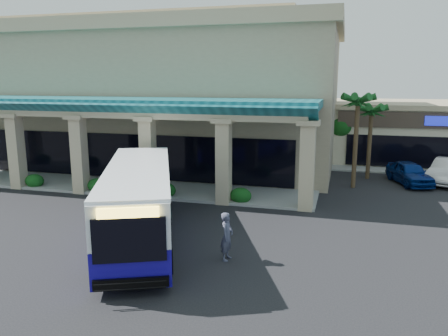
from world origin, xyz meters
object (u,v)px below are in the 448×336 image
(transit_bus, at_px, (139,203))
(pedestrian, at_px, (227,236))
(car_white, at_px, (448,171))
(car_silver, at_px, (409,173))

(transit_bus, height_order, pedestrian, transit_bus)
(pedestrian, relative_size, car_white, 0.38)
(car_silver, bearing_deg, pedestrian, -136.33)
(car_white, bearing_deg, car_silver, -134.22)
(pedestrian, xyz_separation_m, car_white, (10.91, 16.17, -0.12))
(transit_bus, relative_size, car_silver, 2.58)
(car_silver, bearing_deg, transit_bus, -149.44)
(transit_bus, relative_size, pedestrian, 6.08)
(pedestrian, xyz_separation_m, car_silver, (8.40, 15.18, -0.19))
(car_silver, distance_m, car_white, 2.70)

